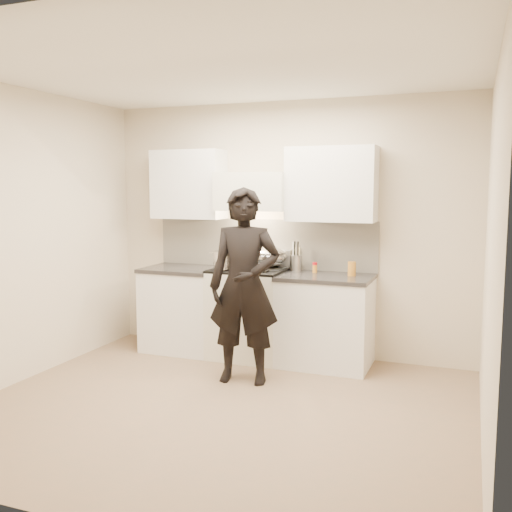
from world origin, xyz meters
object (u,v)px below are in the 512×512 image
Objects in this scene: counter_right at (325,320)px; wok at (268,256)px; stove at (249,313)px; person at (244,286)px; utensil_crock at (296,262)px.

wok is at bearing 170.45° from counter_right.
stove is 0.89m from person.
wok reaches higher than stove.
utensil_crock reaches higher than stove.
person is at bearing -84.84° from wok.
person is (0.08, -0.86, -0.17)m from wok.
stove is 0.63m from wok.
stove is at bearing -147.00° from wok.
person reaches higher than utensil_crock.
wok is at bearing -163.36° from utensil_crock.
counter_right is at bearing 42.59° from person.
stove is 0.83m from counter_right.
stove reaches higher than counter_right.
counter_right is at bearing -27.13° from utensil_crock.
stove is 3.08× the size of utensil_crock.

